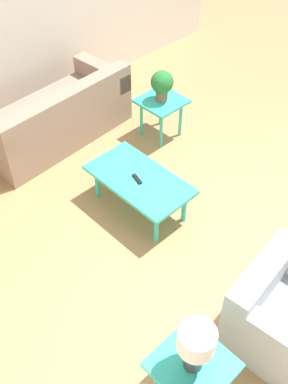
% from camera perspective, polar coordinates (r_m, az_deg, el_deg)
% --- Properties ---
extents(ground_plane, '(14.00, 14.00, 0.00)m').
position_cam_1_polar(ground_plane, '(4.82, 5.75, -3.94)').
color(ground_plane, '#A87A4C').
extents(wall_right, '(0.12, 7.20, 2.70)m').
position_cam_1_polar(wall_right, '(6.06, -16.89, 20.99)').
color(wall_right, silver).
rests_on(wall_right, ground_plane).
extents(sofa, '(1.01, 1.99, 0.80)m').
position_cam_1_polar(sofa, '(5.83, -11.15, 9.20)').
color(sofa, gray).
rests_on(sofa, ground_plane).
extents(armchair, '(0.93, 0.95, 0.74)m').
position_cam_1_polar(armchair, '(3.96, 17.63, -14.82)').
color(armchair, '#A8ADB2').
rests_on(armchair, ground_plane).
extents(coffee_table, '(1.13, 0.62, 0.43)m').
position_cam_1_polar(coffee_table, '(4.68, -0.61, 1.36)').
color(coffee_table, '#2DB79E').
rests_on(coffee_table, ground_plane).
extents(side_table_plant, '(0.52, 0.52, 0.53)m').
position_cam_1_polar(side_table_plant, '(5.69, 2.22, 10.92)').
color(side_table_plant, '#2DB79E').
rests_on(side_table_plant, ground_plane).
extents(side_table_lamp, '(0.52, 0.52, 0.53)m').
position_cam_1_polar(side_table_lamp, '(3.44, 6.10, -21.48)').
color(side_table_lamp, '#2DB79E').
rests_on(side_table_lamp, ground_plane).
extents(potted_plant, '(0.28, 0.28, 0.39)m').
position_cam_1_polar(potted_plant, '(5.53, 2.31, 13.59)').
color(potted_plant, brown).
rests_on(potted_plant, side_table_plant).
extents(table_lamp, '(0.26, 0.26, 0.44)m').
position_cam_1_polar(table_lamp, '(3.11, 6.62, -18.69)').
color(table_lamp, '#333333').
rests_on(table_lamp, side_table_lamp).
extents(remote_control, '(0.16, 0.08, 0.02)m').
position_cam_1_polar(remote_control, '(4.62, -0.88, 1.67)').
color(remote_control, black).
rests_on(remote_control, coffee_table).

